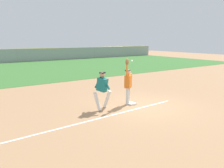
{
  "coord_description": "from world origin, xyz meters",
  "views": [
    {
      "loc": [
        -7.15,
        -7.75,
        3.15
      ],
      "look_at": [
        -1.1,
        0.99,
        1.05
      ],
      "focal_mm": 36.42,
      "sensor_mm": 36.0,
      "label": 1
    }
  ],
  "objects_px": {
    "first_base": "(131,104)",
    "fielder": "(128,82)",
    "runner": "(102,88)",
    "parked_car_blue": "(10,56)",
    "baseball": "(132,61)",
    "parked_car_tan": "(42,55)"
  },
  "relations": [
    {
      "from": "first_base",
      "to": "fielder",
      "type": "xyz_separation_m",
      "value": [
        -0.15,
        0.1,
        1.08
      ]
    },
    {
      "from": "first_base",
      "to": "runner",
      "type": "relative_size",
      "value": 0.22
    },
    {
      "from": "runner",
      "to": "parked_car_blue",
      "type": "relative_size",
      "value": 0.38
    },
    {
      "from": "fielder",
      "to": "runner",
      "type": "xyz_separation_m",
      "value": [
        -1.43,
        0.07,
        -0.12
      ]
    },
    {
      "from": "fielder",
      "to": "baseball",
      "type": "relative_size",
      "value": 30.81
    },
    {
      "from": "first_base",
      "to": "parked_car_tan",
      "type": "distance_m",
      "value": 28.53
    },
    {
      "from": "baseball",
      "to": "parked_car_tan",
      "type": "distance_m",
      "value": 28.73
    },
    {
      "from": "parked_car_tan",
      "to": "runner",
      "type": "bearing_deg",
      "value": -107.48
    },
    {
      "from": "fielder",
      "to": "parked_car_blue",
      "type": "bearing_deg",
      "value": -35.09
    },
    {
      "from": "runner",
      "to": "baseball",
      "type": "distance_m",
      "value": 1.89
    },
    {
      "from": "first_base",
      "to": "parked_car_tan",
      "type": "bearing_deg",
      "value": 80.65
    },
    {
      "from": "runner",
      "to": "baseball",
      "type": "relative_size",
      "value": 23.24
    },
    {
      "from": "runner",
      "to": "fielder",
      "type": "bearing_deg",
      "value": -25.39
    },
    {
      "from": "first_base",
      "to": "parked_car_tan",
      "type": "relative_size",
      "value": 0.08
    },
    {
      "from": "fielder",
      "to": "parked_car_tan",
      "type": "xyz_separation_m",
      "value": [
        4.78,
        28.04,
        -0.45
      ]
    },
    {
      "from": "parked_car_tan",
      "to": "baseball",
      "type": "bearing_deg",
      "value": -104.51
    },
    {
      "from": "parked_car_blue",
      "to": "fielder",
      "type": "bearing_deg",
      "value": -93.93
    },
    {
      "from": "first_base",
      "to": "runner",
      "type": "distance_m",
      "value": 1.85
    },
    {
      "from": "fielder",
      "to": "parked_car_tan",
      "type": "distance_m",
      "value": 28.45
    },
    {
      "from": "baseball",
      "to": "parked_car_tan",
      "type": "xyz_separation_m",
      "value": [
        4.76,
        28.29,
        -1.49
      ]
    },
    {
      "from": "fielder",
      "to": "parked_car_blue",
      "type": "distance_m",
      "value": 28.11
    },
    {
      "from": "runner",
      "to": "baseball",
      "type": "bearing_deg",
      "value": -35.01
    }
  ]
}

